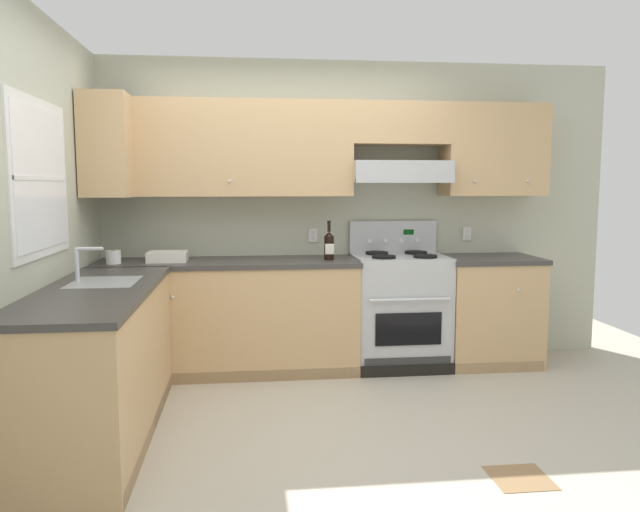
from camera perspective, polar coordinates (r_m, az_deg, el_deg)
The scene contains 10 objects.
ground_plane at distance 4.02m, azimuth -1.20°, elevation -15.51°, with size 7.04×7.04×0.00m, color #B2AA99.
floor_accent_tile at distance 3.56m, azimuth 17.94°, elevation -18.83°, with size 0.30×0.30×0.01m, color olive.
wall_back at distance 5.29m, azimuth 1.50°, elevation 6.23°, with size 4.68×0.57×2.55m.
wall_left at distance 4.13m, azimuth -24.17°, elevation 3.66°, with size 0.47×4.00×2.55m.
counter_back_run at distance 5.08m, azimuth -1.57°, elevation -5.47°, with size 3.60×0.65×0.91m.
counter_left_run at distance 3.96m, azimuth -19.68°, elevation -9.23°, with size 0.63×1.91×1.13m.
stove at distance 5.22m, azimuth 7.33°, elevation -4.89°, with size 0.76×0.62×1.20m.
wine_bottle at distance 4.97m, azimuth 0.83°, elevation 1.04°, with size 0.08×0.08×0.32m.
bowl at distance 5.02m, azimuth -13.85°, elevation -0.19°, with size 0.30×0.24×0.08m.
paper_towel_roll at distance 5.00m, azimuth -18.49°, elevation -0.09°, with size 0.11×0.11×0.10m.
Camera 1 is at (-0.35, -3.71, 1.51)m, focal length 34.76 mm.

